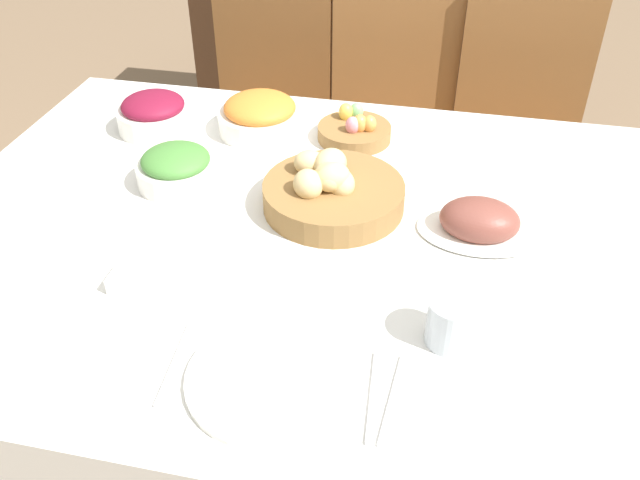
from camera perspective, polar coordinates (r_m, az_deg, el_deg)
ground_plane at (r=1.90m, az=0.76°, el=-17.46°), size 12.00×12.00×0.00m
dining_table at (r=1.61m, az=0.87°, el=-9.81°), size 1.69×1.20×0.74m
chair_far_right at (r=2.31m, az=16.32°, el=8.34°), size 0.44×0.44×0.93m
chair_far_left at (r=2.39m, az=-4.86°, el=10.70°), size 0.46×0.46×0.93m
chair_far_center at (r=2.31m, az=6.09°, el=9.64°), size 0.46×0.46×0.93m
sideboard at (r=3.19m, az=3.60°, el=16.34°), size 1.45×0.44×0.86m
bread_basket at (r=1.42m, az=0.99°, el=4.18°), size 0.30×0.30×0.11m
egg_basket at (r=1.69m, az=2.94°, el=9.23°), size 0.18×0.18×0.07m
ham_platter at (r=1.38m, az=13.25°, el=1.47°), size 0.24×0.17×0.08m
carrot_bowl at (r=1.72m, az=-5.06°, el=10.44°), size 0.21×0.21×0.10m
green_salad_bowl at (r=1.53m, az=-11.99°, el=5.99°), size 0.18×0.18×0.09m
beet_salad_bowl at (r=1.77m, az=-13.80°, el=10.32°), size 0.18×0.18×0.09m
dinner_plate at (r=1.07m, az=-4.12°, el=-11.51°), size 0.27×0.27×0.01m
fork at (r=1.12m, az=-12.12°, el=-10.09°), size 0.02×0.18×0.00m
knife at (r=1.05m, az=4.48°, el=-12.95°), size 0.02×0.18×0.00m
spoon at (r=1.05m, az=6.14°, el=-13.18°), size 0.02×0.18×0.00m
drinking_cup at (r=1.12m, az=11.05°, el=-6.78°), size 0.08×0.08×0.08m
butter_dish at (r=1.26m, az=-14.75°, el=-3.31°), size 0.11×0.07×0.03m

